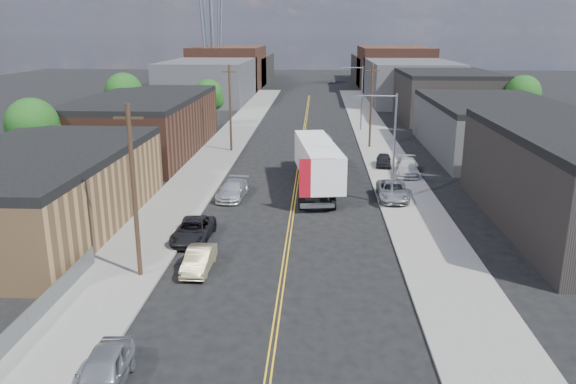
# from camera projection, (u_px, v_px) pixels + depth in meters

# --- Properties ---
(ground) EXTENTS (260.00, 260.00, 0.00)m
(ground) POSITION_uv_depth(u_px,v_px,m) (304.00, 130.00, 79.95)
(ground) COLOR black
(ground) RESTS_ON ground
(centerline) EXTENTS (0.32, 120.00, 0.01)m
(centerline) POSITION_uv_depth(u_px,v_px,m) (301.00, 152.00, 65.56)
(centerline) COLOR gold
(centerline) RESTS_ON ground
(sidewalk_left) EXTENTS (5.00, 140.00, 0.15)m
(sidewalk_left) POSITION_uv_depth(u_px,v_px,m) (220.00, 151.00, 66.02)
(sidewalk_left) COLOR slate
(sidewalk_left) RESTS_ON ground
(sidewalk_right) EXTENTS (5.00, 140.00, 0.15)m
(sidewalk_right) POSITION_uv_depth(u_px,v_px,m) (383.00, 153.00, 65.06)
(sidewalk_right) COLOR slate
(sidewalk_right) RESTS_ON ground
(warehouse_tan) EXTENTS (12.00, 22.00, 5.60)m
(warehouse_tan) POSITION_uv_depth(u_px,v_px,m) (36.00, 190.00, 39.79)
(warehouse_tan) COLOR olive
(warehouse_tan) RESTS_ON ground
(warehouse_brown) EXTENTS (12.00, 26.00, 6.60)m
(warehouse_brown) POSITION_uv_depth(u_px,v_px,m) (145.00, 124.00, 64.60)
(warehouse_brown) COLOR #44251B
(warehouse_brown) RESTS_ON ground
(industrial_right_b) EXTENTS (14.00, 24.00, 6.10)m
(industrial_right_b) POSITION_uv_depth(u_px,v_px,m) (492.00, 127.00, 64.56)
(industrial_right_b) COLOR #333335
(industrial_right_b) RESTS_ON ground
(industrial_right_c) EXTENTS (14.00, 22.00, 7.60)m
(industrial_right_c) POSITION_uv_depth(u_px,v_px,m) (444.00, 95.00, 89.30)
(industrial_right_c) COLOR black
(industrial_right_c) RESTS_ON ground
(skyline_left_a) EXTENTS (16.00, 30.00, 8.00)m
(skyline_left_a) POSITION_uv_depth(u_px,v_px,m) (210.00, 81.00, 113.45)
(skyline_left_a) COLOR #333335
(skyline_left_a) RESTS_ON ground
(skyline_right_a) EXTENTS (16.00, 30.00, 8.00)m
(skyline_right_a) POSITION_uv_depth(u_px,v_px,m) (409.00, 81.00, 111.42)
(skyline_right_a) COLOR #333335
(skyline_right_a) RESTS_ON ground
(skyline_left_b) EXTENTS (16.00, 26.00, 10.00)m
(skyline_left_b) POSITION_uv_depth(u_px,v_px,m) (229.00, 68.00, 137.17)
(skyline_left_b) COLOR #44251B
(skyline_left_b) RESTS_ON ground
(skyline_right_b) EXTENTS (16.00, 26.00, 10.00)m
(skyline_right_b) POSITION_uv_depth(u_px,v_px,m) (394.00, 68.00, 135.14)
(skyline_right_b) COLOR #44251B
(skyline_right_b) RESTS_ON ground
(skyline_left_c) EXTENTS (16.00, 40.00, 7.00)m
(skyline_left_c) POSITION_uv_depth(u_px,v_px,m) (240.00, 69.00, 156.78)
(skyline_left_c) COLOR black
(skyline_left_c) RESTS_ON ground
(skyline_right_c) EXTENTS (16.00, 40.00, 7.00)m
(skyline_right_c) POSITION_uv_depth(u_px,v_px,m) (384.00, 69.00, 154.74)
(skyline_right_c) COLOR black
(skyline_right_c) RESTS_ON ground
(streetlight_near) EXTENTS (3.39, 0.25, 9.00)m
(streetlight_near) POSITION_uv_depth(u_px,v_px,m) (389.00, 140.00, 44.51)
(streetlight_near) COLOR gray
(streetlight_near) RESTS_ON ground
(streetlight_far) EXTENTS (3.39, 0.25, 9.00)m
(streetlight_far) POSITION_uv_depth(u_px,v_px,m) (359.00, 93.00, 78.10)
(streetlight_far) COLOR gray
(streetlight_far) RESTS_ON ground
(utility_pole_left_near) EXTENTS (1.60, 0.26, 10.00)m
(utility_pole_left_near) POSITION_uv_depth(u_px,v_px,m) (134.00, 191.00, 30.97)
(utility_pole_left_near) COLOR black
(utility_pole_left_near) RESTS_ON ground
(utility_pole_left_far) EXTENTS (1.60, 0.26, 10.00)m
(utility_pole_left_far) POSITION_uv_depth(u_px,v_px,m) (230.00, 108.00, 64.55)
(utility_pole_left_far) COLOR black
(utility_pole_left_far) RESTS_ON ground
(utility_pole_right) EXTENTS (1.60, 0.26, 10.00)m
(utility_pole_right) POSITION_uv_depth(u_px,v_px,m) (371.00, 105.00, 66.60)
(utility_pole_right) COLOR black
(utility_pole_right) RESTS_ON ground
(chainlink_fence) EXTENTS (0.05, 16.00, 1.22)m
(chainlink_fence) POSITION_uv_depth(u_px,v_px,m) (28.00, 321.00, 26.13)
(chainlink_fence) COLOR slate
(chainlink_fence) RESTS_ON ground
(tree_left_near) EXTENTS (4.85, 4.76, 7.91)m
(tree_left_near) POSITION_uv_depth(u_px,v_px,m) (33.00, 128.00, 50.95)
(tree_left_near) COLOR black
(tree_left_near) RESTS_ON ground
(tree_left_mid) EXTENTS (5.10, 5.04, 8.37)m
(tree_left_mid) POSITION_uv_depth(u_px,v_px,m) (125.00, 95.00, 74.86)
(tree_left_mid) COLOR black
(tree_left_mid) RESTS_ON ground
(tree_left_far) EXTENTS (4.35, 4.20, 6.97)m
(tree_left_far) POSITION_uv_depth(u_px,v_px,m) (209.00, 96.00, 81.32)
(tree_left_far) COLOR black
(tree_left_far) RESTS_ON ground
(tree_right_far) EXTENTS (4.85, 4.76, 7.91)m
(tree_right_far) POSITION_uv_depth(u_px,v_px,m) (523.00, 95.00, 77.00)
(tree_right_far) COLOR black
(tree_right_far) RESTS_ON ground
(semi_truck) EXTENTS (4.55, 16.81, 4.32)m
(semi_truck) POSITION_uv_depth(u_px,v_px,m) (318.00, 159.00, 50.87)
(semi_truck) COLOR silver
(semi_truck) RESTS_ON ground
(car_left_a) EXTENTS (2.15, 4.61, 1.53)m
(car_left_a) POSITION_uv_depth(u_px,v_px,m) (103.00, 372.00, 22.02)
(car_left_a) COLOR #A7A9AC
(car_left_a) RESTS_ON ground
(car_left_b) EXTENTS (1.50, 4.12, 1.35)m
(car_left_b) POSITION_uv_depth(u_px,v_px,m) (199.00, 260.00, 33.08)
(car_left_b) COLOR #988F64
(car_left_b) RESTS_ON ground
(car_left_c) EXTENTS (2.42, 5.12, 1.41)m
(car_left_c) POSITION_uv_depth(u_px,v_px,m) (193.00, 230.00, 37.86)
(car_left_c) COLOR black
(car_left_c) RESTS_ON ground
(car_left_d) EXTENTS (2.51, 5.23, 1.47)m
(car_left_d) POSITION_uv_depth(u_px,v_px,m) (233.00, 190.00, 47.39)
(car_left_d) COLOR silver
(car_left_d) RESTS_ON ground
(car_right_lot_a) EXTENTS (2.58, 5.36, 1.47)m
(car_right_lot_a) POSITION_uv_depth(u_px,v_px,m) (393.00, 191.00, 46.60)
(car_right_lot_a) COLOR #97999C
(car_right_lot_a) RESTS_ON sidewalk_right
(car_right_lot_b) EXTENTS (2.73, 5.43, 1.51)m
(car_right_lot_b) POSITION_uv_depth(u_px,v_px,m) (407.00, 167.00, 54.65)
(car_right_lot_b) COLOR #AFAFAF
(car_right_lot_b) RESTS_ON sidewalk_right
(car_right_lot_c) EXTENTS (1.91, 3.87, 1.27)m
(car_right_lot_c) POSITION_uv_depth(u_px,v_px,m) (384.00, 160.00, 58.18)
(car_right_lot_c) COLOR black
(car_right_lot_c) RESTS_ON sidewalk_right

